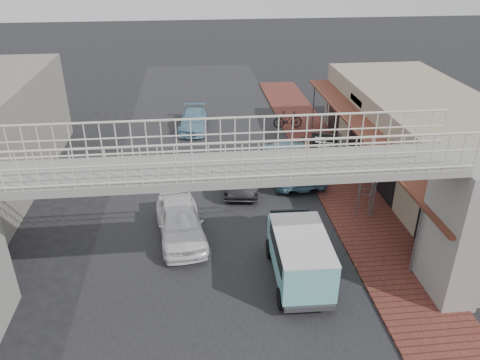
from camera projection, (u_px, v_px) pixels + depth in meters
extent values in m
plane|color=black|center=(218.00, 239.00, 19.30)|extent=(120.00, 120.00, 0.00)
cube|color=black|center=(218.00, 239.00, 19.30)|extent=(10.00, 60.00, 0.01)
cube|color=brown|center=(348.00, 195.00, 22.54)|extent=(3.00, 40.00, 0.10)
cube|color=gray|center=(435.00, 146.00, 22.96)|extent=(6.00, 18.00, 4.00)
cube|color=brown|center=(373.00, 131.00, 22.24)|extent=(1.80, 18.00, 0.12)
cube|color=silver|center=(357.00, 100.00, 25.18)|extent=(0.08, 2.60, 0.90)
cube|color=#B21914|center=(408.00, 148.00, 19.43)|extent=(0.08, 2.20, 0.80)
cube|color=gray|center=(455.00, 231.00, 15.33)|extent=(1.20, 2.40, 5.00)
cube|color=gray|center=(223.00, 170.00, 13.42)|extent=(14.00, 2.00, 0.24)
cube|color=beige|center=(220.00, 136.00, 13.96)|extent=(14.00, 0.08, 1.10)
cube|color=beige|center=(225.00, 162.00, 12.28)|extent=(14.00, 0.08, 1.10)
imported|color=white|center=(180.00, 222.00, 19.08)|extent=(2.34, 4.62, 1.51)
imported|color=black|center=(242.00, 171.00, 23.27)|extent=(2.14, 4.69, 1.49)
imported|color=#6599B0|center=(291.00, 161.00, 24.34)|extent=(2.74, 5.55, 1.51)
imported|color=#6595AF|center=(193.00, 120.00, 30.24)|extent=(2.04, 4.24, 1.19)
cylinder|color=black|center=(270.00, 249.00, 18.06)|extent=(0.27, 0.74, 0.73)
cylinder|color=black|center=(312.00, 247.00, 18.18)|extent=(0.27, 0.74, 0.73)
cylinder|color=black|center=(282.00, 298.00, 15.56)|extent=(0.27, 0.74, 0.73)
cylinder|color=black|center=(330.00, 296.00, 15.67)|extent=(0.27, 0.74, 0.73)
cube|color=#77C9CE|center=(301.00, 256.00, 16.19)|extent=(1.87, 3.40, 1.41)
cube|color=#77C9CE|center=(291.00, 231.00, 18.02)|extent=(1.72, 0.99, 0.94)
cube|color=black|center=(302.00, 247.00, 16.01)|extent=(1.90, 2.77, 0.52)
cube|color=silver|center=(302.00, 239.00, 15.86)|extent=(1.89, 3.40, 0.06)
imported|color=black|center=(306.00, 140.00, 27.47)|extent=(1.61, 0.60, 0.84)
imported|color=black|center=(288.00, 120.00, 30.18)|extent=(1.89, 0.58, 1.13)
cylinder|color=#59595B|center=(359.00, 191.00, 20.56)|extent=(0.04, 0.04, 2.15)
cylinder|color=#59595B|center=(371.00, 192.00, 20.48)|extent=(0.04, 0.04, 2.15)
cylinder|color=#59595B|center=(359.00, 196.00, 20.11)|extent=(0.04, 0.04, 2.15)
cylinder|color=#59595B|center=(371.00, 197.00, 20.03)|extent=(0.04, 0.04, 2.15)
cylinder|color=silver|center=(369.00, 164.00, 19.64)|extent=(0.74, 0.43, 0.70)
cylinder|color=beige|center=(369.00, 165.00, 19.53)|extent=(0.60, 0.19, 0.62)
cylinder|color=beige|center=(369.00, 163.00, 19.75)|extent=(0.60, 0.19, 0.62)
cylinder|color=#59595B|center=(323.00, 164.00, 21.99)|extent=(0.10, 0.10, 2.99)
cube|color=black|center=(325.00, 143.00, 21.47)|extent=(1.18, 0.48, 0.93)
cone|color=black|center=(344.00, 145.00, 21.28)|extent=(0.97, 1.28, 1.13)
cube|color=white|center=(324.00, 145.00, 21.48)|extent=(0.78, 0.29, 0.62)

